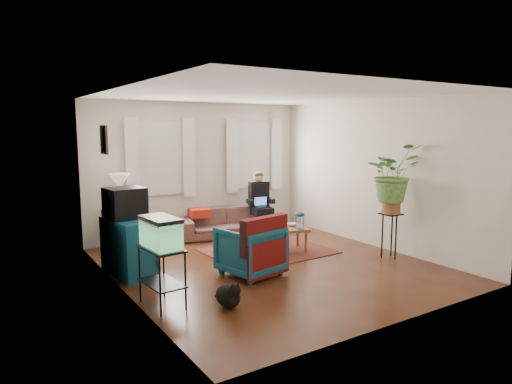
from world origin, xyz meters
TOP-DOWN VIEW (x-y plane):
  - floor at (0.00, 0.00)m, footprint 4.50×5.00m
  - ceiling at (0.00, 0.00)m, footprint 4.50×5.00m
  - wall_back at (0.00, 2.50)m, footprint 4.50×0.01m
  - wall_front at (0.00, -2.50)m, footprint 4.50×0.01m
  - wall_left at (-2.25, 0.00)m, footprint 0.01×5.00m
  - wall_right at (2.25, 0.00)m, footprint 0.01×5.00m
  - window_left at (-0.80, 2.48)m, footprint 1.08×0.04m
  - window_right at (1.25, 2.48)m, footprint 1.08×0.04m
  - curtains_left at (-0.80, 2.40)m, footprint 1.36×0.06m
  - curtains_right at (1.25, 2.40)m, footprint 1.36×0.06m
  - picture_frame at (-2.21, 0.85)m, footprint 0.04×0.32m
  - area_rug at (0.42, 0.67)m, footprint 2.05×1.66m
  - sofa at (0.38, 2.05)m, footprint 2.02×1.16m
  - seated_person at (1.05, 1.89)m, footprint 0.60×0.68m
  - side_table at (-1.65, 2.22)m, footprint 0.59×0.59m
  - table_lamp at (-1.65, 2.22)m, footprint 0.44×0.44m
  - dresser at (-1.99, 0.69)m, footprint 0.59×0.98m
  - crt_tv at (-1.98, 0.79)m, footprint 0.57×0.53m
  - aquarium_stand at (-2.00, -0.66)m, footprint 0.41×0.67m
  - aquarium at (-2.00, -0.66)m, footprint 0.37×0.61m
  - black_cat at (-1.37, -1.13)m, footprint 0.27×0.41m
  - armchair at (-0.49, -0.22)m, footprint 0.90×0.86m
  - serape_throw at (-0.43, -0.52)m, footprint 0.82×0.34m
  - coffee_table at (0.56, 0.58)m, footprint 1.12×0.83m
  - cup_a at (0.31, 0.56)m, footprint 0.14×0.14m
  - cup_b at (0.55, 0.41)m, footprint 0.11×0.11m
  - bowl at (0.84, 0.58)m, footprint 0.25×0.25m
  - snack_tray at (0.34, 0.79)m, footprint 0.39×0.39m
  - birdcage at (0.84, 0.34)m, footprint 0.21×0.21m
  - plant_stand at (1.88, -0.72)m, footprint 0.32×0.32m
  - potted_plant at (1.88, -0.72)m, footprint 0.86×0.75m

SIDE VIEW (x-z plane):
  - floor at x=0.00m, z-range -0.01..0.01m
  - area_rug at x=0.42m, z-range 0.00..0.01m
  - black_cat at x=-1.37m, z-range 0.00..0.34m
  - coffee_table at x=0.56m, z-range 0.00..0.42m
  - side_table at x=-1.65m, z-range 0.00..0.70m
  - aquarium_stand at x=-2.00m, z-range 0.00..0.71m
  - plant_stand at x=1.88m, z-range 0.00..0.74m
  - sofa at x=0.38m, z-range 0.00..0.74m
  - armchair at x=-0.49m, z-range 0.00..0.80m
  - dresser at x=-1.99m, z-range 0.00..0.83m
  - snack_tray at x=0.34m, z-range 0.41..0.45m
  - bowl at x=0.84m, z-range 0.41..0.46m
  - cup_b at x=0.55m, z-range 0.41..0.50m
  - cup_a at x=0.31m, z-range 0.41..0.50m
  - birdcage at x=0.84m, z-range 0.41..0.71m
  - serape_throw at x=-0.43m, z-range 0.24..0.89m
  - seated_person at x=1.05m, z-range 0.00..1.13m
  - aquarium at x=-2.00m, z-range 0.71..1.09m
  - table_lamp at x=-1.65m, z-range 0.68..1.32m
  - crt_tv at x=-1.98m, z-range 0.83..1.27m
  - potted_plant at x=1.88m, z-range 0.78..1.72m
  - wall_back at x=0.00m, z-range 0.00..2.60m
  - wall_front at x=0.00m, z-range 0.00..2.60m
  - wall_left at x=-2.25m, z-range 0.00..2.60m
  - wall_right at x=2.25m, z-range 0.00..2.60m
  - curtains_left at x=-0.80m, z-range 0.80..2.30m
  - curtains_right at x=1.25m, z-range 0.80..2.30m
  - window_left at x=-0.80m, z-range 0.86..2.24m
  - window_right at x=1.25m, z-range 0.86..2.24m
  - picture_frame at x=-2.21m, z-range 1.75..2.15m
  - ceiling at x=0.00m, z-range 2.60..2.60m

